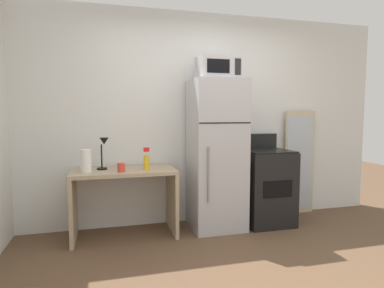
{
  "coord_description": "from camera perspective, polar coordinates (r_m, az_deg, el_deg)",
  "views": [
    {
      "loc": [
        -1.13,
        -2.26,
        1.36
      ],
      "look_at": [
        -0.23,
        1.1,
        1.04
      ],
      "focal_mm": 30.27,
      "sensor_mm": 36.0,
      "label": 1
    }
  ],
  "objects": [
    {
      "name": "refrigerator",
      "position": [
        3.84,
        4.31,
        -1.92
      ],
      "size": [
        0.61,
        0.61,
        1.75
      ],
      "color": "#B7B7BC",
      "rests_on": "ground"
    },
    {
      "name": "microwave",
      "position": [
        3.83,
        4.52,
        13.18
      ],
      "size": [
        0.46,
        0.35,
        0.26
      ],
      "color": "#B7B7BC",
      "rests_on": "refrigerator"
    },
    {
      "name": "desk_lamp",
      "position": [
        3.67,
        -15.33,
        -0.67
      ],
      "size": [
        0.14,
        0.12,
        0.35
      ],
      "color": "black",
      "rests_on": "desk"
    },
    {
      "name": "coffee_mug",
      "position": [
        3.5,
        -12.35,
        -4.05
      ],
      "size": [
        0.08,
        0.08,
        0.09
      ],
      "primitive_type": "cylinder",
      "color": "#D83F33",
      "rests_on": "desk"
    },
    {
      "name": "desk",
      "position": [
        3.7,
        -11.84,
        -7.9
      ],
      "size": [
        1.12,
        0.57,
        0.75
      ],
      "color": "tan",
      "rests_on": "ground"
    },
    {
      "name": "wall_back_white",
      "position": [
        4.12,
        0.99,
        4.48
      ],
      "size": [
        5.0,
        0.1,
        2.6
      ],
      "primitive_type": "cube",
      "color": "silver",
      "rests_on": "ground"
    },
    {
      "name": "spray_bottle",
      "position": [
        3.55,
        -8.03,
        -3.02
      ],
      "size": [
        0.06,
        0.06,
        0.25
      ],
      "color": "yellow",
      "rests_on": "desk"
    },
    {
      "name": "leaning_mirror",
      "position": [
        4.66,
        18.35,
        -3.1
      ],
      "size": [
        0.44,
        0.03,
        1.4
      ],
      "color": "#C6B793",
      "rests_on": "ground"
    },
    {
      "name": "ground_plane",
      "position": [
        2.87,
        11.12,
        -23.11
      ],
      "size": [
        12.0,
        12.0,
        0.0
      ],
      "primitive_type": "plane",
      "color": "brown"
    },
    {
      "name": "oven_range",
      "position": [
        4.16,
        12.78,
        -7.22
      ],
      "size": [
        0.58,
        0.61,
        1.1
      ],
      "color": "black",
      "rests_on": "ground"
    },
    {
      "name": "paper_towel_roll",
      "position": [
        3.58,
        -18.2,
        -2.83
      ],
      "size": [
        0.11,
        0.11,
        0.24
      ],
      "primitive_type": "cylinder",
      "color": "white",
      "rests_on": "desk"
    }
  ]
}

